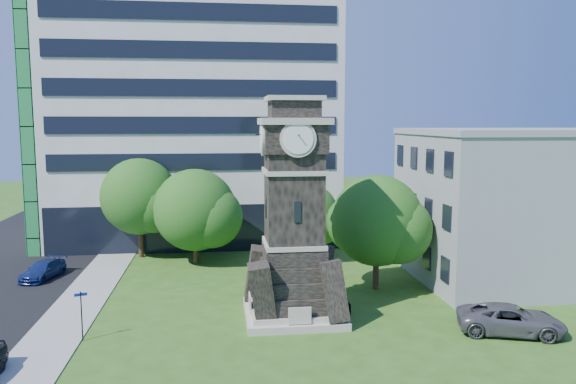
{
  "coord_description": "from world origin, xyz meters",
  "views": [
    {
      "loc": [
        -1.02,
        -28.17,
        10.87
      ],
      "look_at": [
        3.34,
        7.31,
        6.39
      ],
      "focal_mm": 35.0,
      "sensor_mm": 36.0,
      "label": 1
    }
  ],
  "objects": [
    {
      "name": "tree_east",
      "position": [
        9.11,
        6.55,
        4.37
      ],
      "size": [
        6.51,
        5.92,
        7.51
      ],
      "rotation": [
        0.0,
        0.0,
        0.01
      ],
      "color": "#332114",
      "rests_on": "ground"
    },
    {
      "name": "street_sign",
      "position": [
        -7.94,
        -0.2,
        1.58
      ],
      "size": [
        0.61,
        0.06,
        2.52
      ],
      "rotation": [
        0.0,
        0.0,
        0.32
      ],
      "color": "black",
      "rests_on": "ground"
    },
    {
      "name": "car_east_lot",
      "position": [
        13.8,
        -1.9,
        0.74
      ],
      "size": [
        5.85,
        3.96,
        1.49
      ],
      "primitive_type": "imported",
      "rotation": [
        0.0,
        0.0,
        1.27
      ],
      "color": "#56555A",
      "rests_on": "ground"
    },
    {
      "name": "tree_ne",
      "position": [
        5.8,
        14.66,
        3.5
      ],
      "size": [
        5.49,
        4.99,
        6.14
      ],
      "rotation": [
        0.0,
        0.0,
        -0.37
      ],
      "color": "#332114",
      "rests_on": "ground"
    },
    {
      "name": "tree_nw",
      "position": [
        -7.32,
        17.37,
        4.75
      ],
      "size": [
        6.72,
        6.11,
        8.0
      ],
      "rotation": [
        0.0,
        0.0,
        0.4
      ],
      "color": "#332114",
      "rests_on": "ground"
    },
    {
      "name": "office_low",
      "position": [
        19.97,
        8.0,
        5.21
      ],
      "size": [
        15.2,
        12.2,
        10.4
      ],
      "color": "gray",
      "rests_on": "ground"
    },
    {
      "name": "office_tall",
      "position": [
        -3.2,
        25.84,
        14.22
      ],
      "size": [
        26.2,
        15.11,
        28.6
      ],
      "color": "silver",
      "rests_on": "ground"
    },
    {
      "name": "clock_tower",
      "position": [
        3.0,
        2.0,
        5.28
      ],
      "size": [
        5.4,
        5.4,
        12.22
      ],
      "color": "#BEB5A5",
      "rests_on": "ground"
    },
    {
      "name": "car_street_north",
      "position": [
        -13.36,
        11.75,
        0.6
      ],
      "size": [
        2.71,
        4.46,
        1.21
      ],
      "primitive_type": "imported",
      "rotation": [
        0.0,
        0.0,
        -0.26
      ],
      "color": "navy",
      "rests_on": "ground"
    },
    {
      "name": "tree_nc",
      "position": [
        -2.83,
        14.62,
        4.03
      ],
      "size": [
        6.9,
        6.27,
        7.34
      ],
      "rotation": [
        0.0,
        0.0,
        0.25
      ],
      "color": "#332114",
      "rests_on": "ground"
    },
    {
      "name": "sidewalk",
      "position": [
        -9.5,
        5.0,
        0.03
      ],
      "size": [
        3.0,
        70.0,
        0.06
      ],
      "primitive_type": "cube",
      "color": "gray",
      "rests_on": "ground"
    },
    {
      "name": "park_bench",
      "position": [
        5.37,
        2.01,
        0.46
      ],
      "size": [
        1.7,
        0.45,
        0.88
      ],
      "rotation": [
        0.0,
        0.0,
        0.18
      ],
      "color": "black",
      "rests_on": "ground"
    },
    {
      "name": "ground",
      "position": [
        0.0,
        0.0,
        0.0
      ],
      "size": [
        160.0,
        160.0,
        0.0
      ],
      "primitive_type": "plane",
      "color": "#2E5117",
      "rests_on": "ground"
    }
  ]
}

